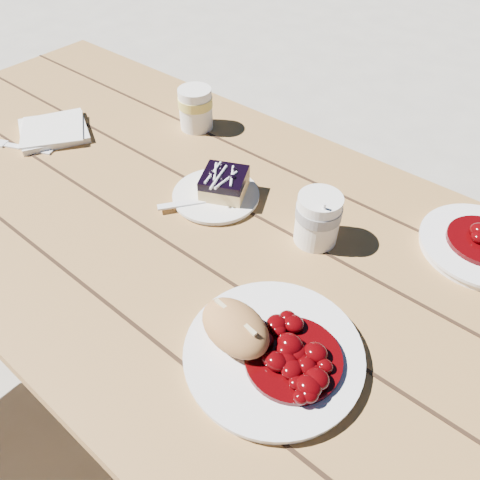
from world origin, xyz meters
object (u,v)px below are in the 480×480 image
Objects in this scene: dessert_plate at (216,196)px; coffee_cup at (318,219)px; main_plate at (273,354)px; bread_roll at (235,328)px; second_cup at (196,109)px; blueberry_cake at (224,183)px; picnic_table at (241,301)px.

dessert_plate is 1.72× the size of coffee_cup.
dessert_plate is 0.22m from coffee_cup.
main_plate is 2.60× the size of coffee_cup.
main_plate is 2.21× the size of bread_roll.
coffee_cup and second_cup have the same top height.
coffee_cup reaches higher than bread_roll.
bread_roll is at bearing -43.50° from dessert_plate.
dessert_plate is 0.28m from second_cup.
coffee_cup is (0.22, 0.03, 0.04)m from dessert_plate.
second_cup is at bearing 138.66° from bread_roll.
blueberry_cake reaches higher than main_plate.
picnic_table is at bearing 140.99° from main_plate.
second_cup reaches higher than bread_roll.
bread_roll reaches higher than main_plate.
coffee_cup is 1.00× the size of second_cup.
coffee_cup is at bearing 46.72° from picnic_table.
blueberry_cake is (-0.30, 0.23, 0.03)m from main_plate.
coffee_cup is (-0.03, 0.27, 0.00)m from bread_roll.
bread_roll reaches higher than dessert_plate.
blueberry_cake is (0.01, 0.01, 0.03)m from dessert_plate.
second_cup is (-0.34, 0.25, 0.21)m from picnic_table.
main_plate is 2.28× the size of blueberry_cake.
coffee_cup is at bearing 7.07° from dessert_plate.
second_cup is (-0.47, 0.41, 0.00)m from bread_roll.
picnic_table is at bearing -62.56° from blueberry_cake.
picnic_table is 0.25m from coffee_cup.
bread_roll is (0.13, -0.17, 0.21)m from picnic_table.
bread_roll is at bearing -52.77° from picnic_table.
picnic_table is 0.30m from bread_roll.
bread_roll is 0.63m from second_cup.
blueberry_cake is (-0.12, 0.09, 0.19)m from picnic_table.
coffee_cup reaches higher than main_plate.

